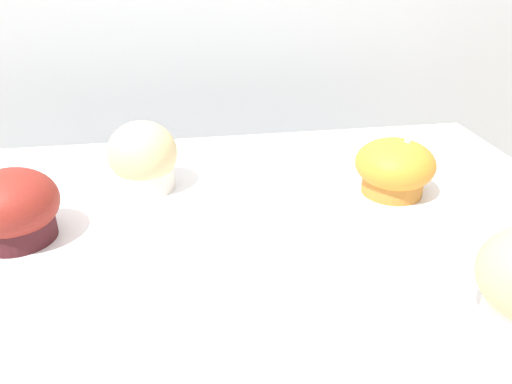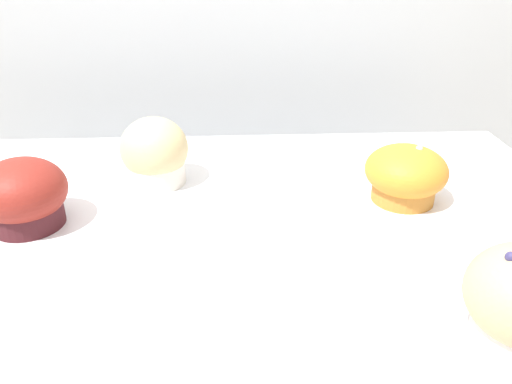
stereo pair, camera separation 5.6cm
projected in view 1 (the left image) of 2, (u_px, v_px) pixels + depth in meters
wall_back at (176, 118)px, 1.10m from camera, size 3.20×0.10×1.80m
muffin_back_left at (143, 159)px, 0.65m from camera, size 0.09×0.09×0.09m
muffin_back_right at (395, 168)px, 0.64m from camera, size 0.10×0.10×0.08m
muffin_front_left at (13, 208)px, 0.54m from camera, size 0.10×0.10×0.08m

